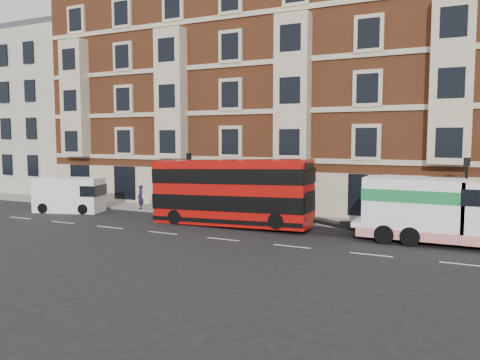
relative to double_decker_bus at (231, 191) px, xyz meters
The scene contains 10 objects.
ground 4.57m from the double_decker_bus, 69.25° to the right, with size 120.00×120.00×0.00m, color black.
sidewalk 4.56m from the double_decker_bus, 69.44° to the left, with size 90.00×3.00×0.15m, color slate.
victorian_terrace 13.86m from the double_decker_bus, 80.36° to the left, with size 45.00×12.00×20.40m.
cream_block 30.98m from the double_decker_bus, 160.24° to the left, with size 16.00×10.00×16.80m.
lamp_post_west 5.23m from the double_decker_bus, 151.71° to the left, with size 0.35×0.15×4.35m.
lamp_post_east 13.65m from the double_decker_bus, 10.43° to the left, with size 0.35×0.15×4.35m.
double_decker_bus is the anchor object (origin of this frame).
tow_truck 12.06m from the double_decker_bus, ahead, with size 8.31×2.46×3.46m.
box_van 13.64m from the double_decker_bus, behind, with size 5.34×3.33×2.59m.
pedestrian 9.31m from the double_decker_bus, 164.83° to the left, with size 0.67×0.44×1.85m, color #211C38.
Camera 1 is at (11.79, -22.53, 5.57)m, focal length 35.00 mm.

